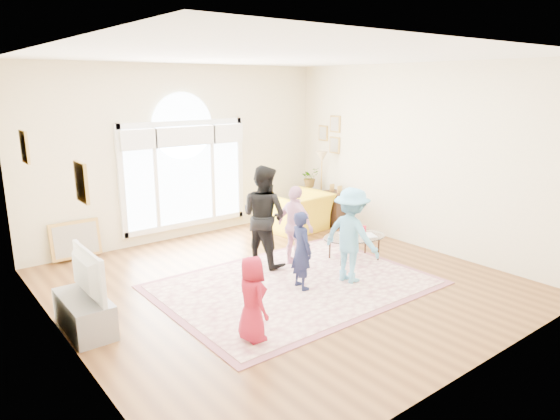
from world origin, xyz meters
TOP-DOWN VIEW (x-y plane):
  - ground at (0.00, 0.00)m, footprint 6.00×6.00m
  - room_shell at (0.01, 2.83)m, footprint 6.00×6.00m
  - area_rug at (0.08, -0.17)m, footprint 3.60×2.60m
  - rug_border at (0.08, -0.17)m, footprint 3.80×2.80m
  - tv_console at (-2.75, 0.30)m, footprint 0.45×1.00m
  - television at (-2.74, 0.30)m, footprint 0.16×0.98m
  - coffee_table at (1.53, 0.04)m, footprint 1.23×0.96m
  - armchair at (1.91, 1.95)m, footprint 1.26×1.12m
  - side_cabinet at (2.78, 1.79)m, footprint 0.40×0.50m
  - floor_lamp at (2.68, 2.11)m, footprint 0.31×0.31m
  - plant_pedestal at (2.70, 2.49)m, footprint 0.20×0.20m
  - potted_plant at (2.70, 2.49)m, footprint 0.38×0.33m
  - leaning_picture at (-2.08, 2.90)m, footprint 0.80×0.14m
  - child_red at (-1.33, -1.13)m, footprint 0.37×0.52m
  - child_navy at (0.07, -0.33)m, footprint 0.32×0.44m
  - child_black at (0.21, 0.76)m, footprint 0.80×0.92m
  - child_pink at (0.60, 0.44)m, footprint 0.36×0.77m
  - child_blue at (0.81, -0.57)m, footprint 0.65×0.97m

SIDE VIEW (x-z plane):
  - ground at x=0.00m, z-range 0.00..0.00m
  - leaning_picture at x=-2.08m, z-range -0.31..0.31m
  - rug_border at x=0.08m, z-range 0.00..0.01m
  - area_rug at x=0.08m, z-range 0.00..0.02m
  - tv_console at x=-2.75m, z-range 0.00..0.42m
  - side_cabinet at x=2.78m, z-range 0.00..0.70m
  - plant_pedestal at x=2.70m, z-range 0.00..0.70m
  - armchair at x=1.91m, z-range 0.00..0.76m
  - coffee_table at x=1.53m, z-range 0.13..0.67m
  - child_red at x=-1.33m, z-range 0.02..1.01m
  - child_navy at x=0.07m, z-range 0.02..1.14m
  - child_pink at x=0.60m, z-range 0.02..1.31m
  - television at x=-2.74m, z-range 0.42..0.99m
  - child_blue at x=0.81m, z-range 0.02..1.42m
  - child_black at x=0.21m, z-range 0.02..1.63m
  - potted_plant at x=2.70m, z-range 0.70..1.12m
  - floor_lamp at x=2.68m, z-range 0.53..2.04m
  - room_shell at x=0.01m, z-range -1.43..4.57m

